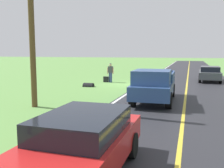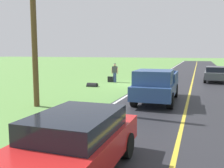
# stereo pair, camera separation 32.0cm
# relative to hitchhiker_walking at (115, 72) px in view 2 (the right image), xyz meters

# --- Properties ---
(ground_plane) EXTENTS (200.00, 200.00, 0.00)m
(ground_plane) POSITION_rel_hitchhiker_walking_xyz_m (-1.75, 1.14, -0.98)
(ground_plane) COLOR #609347
(road_surface) EXTENTS (7.79, 120.00, 0.00)m
(road_surface) POSITION_rel_hitchhiker_walking_xyz_m (-6.69, 1.14, -0.98)
(road_surface) COLOR #28282D
(road_surface) RESTS_ON ground
(lane_edge_line) EXTENTS (0.16, 117.60, 0.00)m
(lane_edge_line) POSITION_rel_hitchhiker_walking_xyz_m (-2.97, 1.14, -0.98)
(lane_edge_line) COLOR silver
(lane_edge_line) RESTS_ON ground
(lane_centre_line) EXTENTS (0.14, 117.60, 0.00)m
(lane_centre_line) POSITION_rel_hitchhiker_walking_xyz_m (-6.69, 1.14, -0.98)
(lane_centre_line) COLOR gold
(lane_centre_line) RESTS_ON ground
(hitchhiker_walking) EXTENTS (0.62, 0.52, 1.75)m
(hitchhiker_walking) POSITION_rel_hitchhiker_walking_xyz_m (0.00, 0.00, 0.00)
(hitchhiker_walking) COLOR navy
(hitchhiker_walking) RESTS_ON ground
(suitcase_carried) EXTENTS (0.47, 0.23, 0.52)m
(suitcase_carried) POSITION_rel_hitchhiker_walking_xyz_m (0.42, 0.06, -0.72)
(suitcase_carried) COLOR black
(suitcase_carried) RESTS_ON ground
(pickup_truck_passing) EXTENTS (2.18, 5.44, 1.82)m
(pickup_truck_passing) POSITION_rel_hitchhiker_walking_xyz_m (-5.02, 7.93, -0.01)
(pickup_truck_passing) COLOR #2D4C84
(pickup_truck_passing) RESTS_ON ground
(sedan_near_oncoming) EXTENTS (2.05, 4.46, 1.41)m
(sedan_near_oncoming) POSITION_rel_hitchhiker_walking_xyz_m (-8.67, -3.35, -0.23)
(sedan_near_oncoming) COLOR #4C5156
(sedan_near_oncoming) RESTS_ON ground
(sedan_ahead_same_lane) EXTENTS (1.94, 4.41, 1.41)m
(sedan_ahead_same_lane) POSITION_rel_hitchhiker_walking_xyz_m (-4.65, 16.89, -0.23)
(sedan_ahead_same_lane) COLOR red
(sedan_ahead_same_lane) RESTS_ON ground
(utility_pole_roadside) EXTENTS (0.28, 0.28, 8.89)m
(utility_pole_roadside) POSITION_rel_hitchhiker_walking_xyz_m (0.55, 10.98, 3.46)
(utility_pole_roadside) COLOR brown
(utility_pole_roadside) RESTS_ON ground
(drainage_culvert) EXTENTS (0.80, 0.60, 0.60)m
(drainage_culvert) POSITION_rel_hitchhiker_walking_xyz_m (0.79, 3.32, -0.98)
(drainage_culvert) COLOR black
(drainage_culvert) RESTS_ON ground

